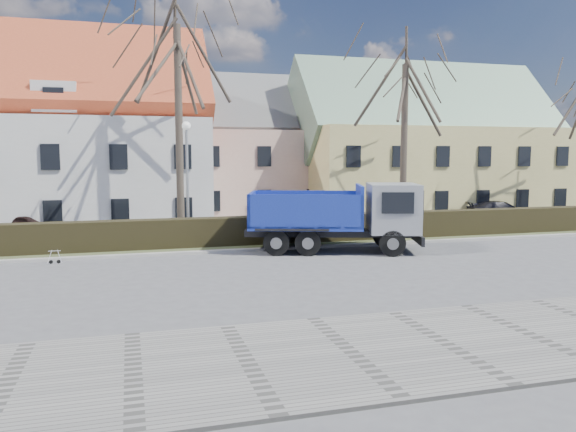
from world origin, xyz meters
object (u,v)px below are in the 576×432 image
object	(u,v)px
cart_frame	(50,256)
parked_car_a	(27,226)
streetlight	(187,183)
parked_car_b	(500,211)
dump_truck	(328,216)

from	to	relation	value
cart_frame	parked_car_a	size ratio (longest dim) A/B	0.17
streetlight	cart_frame	xyz separation A→B (m)	(-5.66, -3.08, -2.61)
parked_car_a	parked_car_b	world-z (taller)	parked_car_a
streetlight	parked_car_b	xyz separation A→B (m)	(20.17, 4.35, -2.26)
dump_truck	streetlight	xyz separation A→B (m)	(-5.71, 3.32, 1.36)
parked_car_b	cart_frame	bearing A→B (deg)	113.51
dump_truck	cart_frame	distance (m)	11.44
dump_truck	cart_frame	bearing A→B (deg)	-163.29
dump_truck	parked_car_a	xyz separation A→B (m)	(-13.32, 7.66, -0.90)
cart_frame	parked_car_b	xyz separation A→B (m)	(25.82, 7.43, 0.35)
dump_truck	parked_car_b	bearing A→B (deg)	45.89
dump_truck	parked_car_a	size ratio (longest dim) A/B	2.04
parked_car_a	cart_frame	bearing A→B (deg)	-141.63
cart_frame	parked_car_b	distance (m)	26.87
parked_car_b	streetlight	bearing A→B (deg)	109.64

